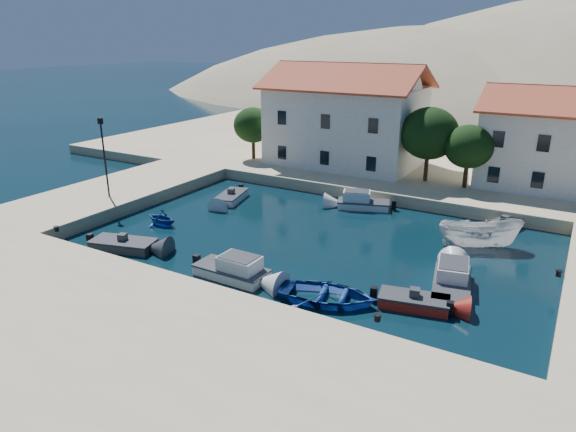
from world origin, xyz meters
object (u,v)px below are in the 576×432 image
Objects in this scene: building_mid at (548,136)px; cabin_cruiser_south at (231,270)px; boat_east at (478,247)px; lamppost at (104,150)px; building_left at (346,114)px; cabin_cruiser_east at (452,283)px; rowboat_south at (327,301)px.

building_mid reaches higher than cabin_cruiser_south.
lamppost is at bearing 77.61° from boat_east.
cabin_cruiser_east is (15.77, -20.64, -5.46)m from building_left.
cabin_cruiser_east is at bearing -52.62° from building_left.
cabin_cruiser_south is 6.06m from rowboat_south.
building_mid is 36.21m from lamppost.
lamppost is 1.23× the size of cabin_cruiser_east.
cabin_cruiser_east is (5.29, 4.44, 0.48)m from rowboat_south.
building_mid is at bearing 35.45° from lamppost.
building_left is 2.74× the size of boat_east.
cabin_cruiser_south is 12.25m from cabin_cruiser_east.
building_left is 26.54m from cabin_cruiser_east.
building_mid reaches higher than rowboat_south.
cabin_cruiser_south is 0.82× the size of boat_east.
boat_east is at bearing -37.36° from rowboat_south.
building_mid is 2.05× the size of rowboat_south.
lamppost is 17.32m from cabin_cruiser_south.
cabin_cruiser_east is at bearing -95.89° from building_mid.
building_mid is 2.38× the size of cabin_cruiser_south.
boat_east is (-2.18, -14.43, -5.22)m from building_mid.
building_mid is 15.50m from boat_east.
lamppost is 28.49m from boat_east.
lamppost is at bearing 64.28° from rowboat_south.
cabin_cruiser_east is 0.94× the size of boat_east.
cabin_cruiser_south is at bearing 100.44° from cabin_cruiser_east.
lamppost is 1.41× the size of cabin_cruiser_south.
boat_east is (0.05, 7.20, -0.48)m from cabin_cruiser_east.
building_left is at bearing 25.57° from cabin_cruiser_east.
rowboat_south is (10.47, -25.08, -5.94)m from building_left.
building_mid is at bearing -34.50° from boat_east.
building_left reaches higher than cabin_cruiser_south.
rowboat_south is (21.97, -5.08, -4.75)m from lamppost.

